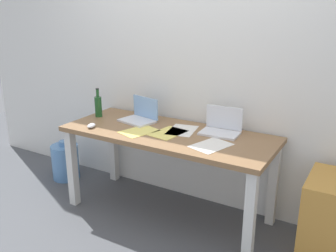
{
  "coord_description": "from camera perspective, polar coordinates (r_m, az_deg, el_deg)",
  "views": [
    {
      "loc": [
        1.46,
        -2.49,
        1.76
      ],
      "look_at": [
        0.0,
        0.0,
        0.8
      ],
      "focal_mm": 39.96,
      "sensor_mm": 36.0,
      "label": 1
    }
  ],
  "objects": [
    {
      "name": "filing_cabinet",
      "position": [
        2.93,
        23.97,
        -13.08
      ],
      "size": [
        0.4,
        0.48,
        0.62
      ],
      "primitive_type": "cube",
      "color": "#C68938",
      "rests_on": "ground"
    },
    {
      "name": "ground_plane",
      "position": [
        3.38,
        -0.0,
        -13.04
      ],
      "size": [
        8.0,
        8.0,
        0.0
      ],
      "primitive_type": "plane",
      "color": "#515459"
    },
    {
      "name": "paper_sheet_front_right",
      "position": [
        2.78,
        6.59,
        -2.97
      ],
      "size": [
        0.29,
        0.35,
        0.0
      ],
      "primitive_type": "cube",
      "rotation": [
        0.0,
        0.0,
        -0.31
      ],
      "color": "white",
      "rests_on": "desk"
    },
    {
      "name": "beer_bottle",
      "position": [
        3.5,
        -10.59,
        3.05
      ],
      "size": [
        0.06,
        0.06,
        0.27
      ],
      "color": "#1E5123",
      "rests_on": "desk"
    },
    {
      "name": "water_cooler_jug",
      "position": [
        4.05,
        -15.39,
        -5.24
      ],
      "size": [
        0.28,
        0.28,
        0.41
      ],
      "color": "#598CC6",
      "rests_on": "ground"
    },
    {
      "name": "paper_yellow_folder",
      "position": [
        3.08,
        -4.44,
        -0.8
      ],
      "size": [
        0.29,
        0.35,
        0.0
      ],
      "primitive_type": "cube",
      "rotation": [
        0.0,
        0.0,
        -0.32
      ],
      "color": "#F4E06B",
      "rests_on": "desk"
    },
    {
      "name": "paper_sheet_center",
      "position": [
        3.03,
        0.01,
        -1.06
      ],
      "size": [
        0.25,
        0.32,
        0.0
      ],
      "primitive_type": "cube",
      "rotation": [
        0.0,
        0.0,
        -0.15
      ],
      "color": "#F4E06B",
      "rests_on": "desk"
    },
    {
      "name": "paper_sheet_near_back",
      "position": [
        3.09,
        2.18,
        -0.65
      ],
      "size": [
        0.26,
        0.33,
        0.0
      ],
      "primitive_type": "cube",
      "rotation": [
        0.0,
        0.0,
        0.19
      ],
      "color": "white",
      "rests_on": "desk"
    },
    {
      "name": "desk",
      "position": [
        3.09,
        -0.0,
        -2.69
      ],
      "size": [
        1.76,
        0.71,
        0.75
      ],
      "color": "olive",
      "rests_on": "ground"
    },
    {
      "name": "back_wall",
      "position": [
        3.29,
        3.71,
        10.24
      ],
      "size": [
        5.2,
        0.08,
        2.6
      ],
      "primitive_type": "cube",
      "color": "white",
      "rests_on": "ground"
    },
    {
      "name": "laptop_left",
      "position": [
        3.33,
        -4.33,
        1.47
      ],
      "size": [
        0.34,
        0.28,
        0.21
      ],
      "color": "silver",
      "rests_on": "desk"
    },
    {
      "name": "laptop_right",
      "position": [
        3.04,
        8.1,
        -0.28
      ],
      "size": [
        0.32,
        0.22,
        0.21
      ],
      "color": "silver",
      "rests_on": "desk"
    },
    {
      "name": "computer_mouse",
      "position": [
        3.22,
        -11.61,
        0.05
      ],
      "size": [
        0.09,
        0.11,
        0.03
      ],
      "primitive_type": "ellipsoid",
      "rotation": [
        0.0,
        0.0,
        0.29
      ],
      "color": "silver",
      "rests_on": "desk"
    }
  ]
}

